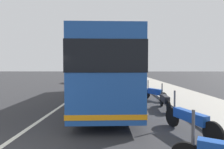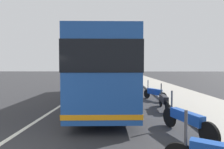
# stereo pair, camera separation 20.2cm
# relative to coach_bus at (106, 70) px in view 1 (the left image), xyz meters

# --- Properties ---
(sidewalk_curb) EXTENTS (110.00, 3.60, 0.14)m
(sidewalk_curb) POSITION_rel_coach_bus_xyz_m (1.34, -5.30, -1.87)
(sidewalk_curb) COLOR #9E998E
(sidewalk_curb) RESTS_ON ground
(lane_divider_line) EXTENTS (110.00, 0.16, 0.01)m
(lane_divider_line) POSITION_rel_coach_bus_xyz_m (1.34, 2.33, -1.93)
(lane_divider_line) COLOR silver
(lane_divider_line) RESTS_ON ground
(coach_bus) EXTENTS (12.49, 3.15, 3.40)m
(coach_bus) POSITION_rel_coach_bus_xyz_m (0.00, 0.00, 0.00)
(coach_bus) COLOR #1E4C9E
(coach_bus) RESTS_ON ground
(motorcycle_by_tree) EXTENTS (2.29, 0.86, 1.28)m
(motorcycle_by_tree) POSITION_rel_coach_bus_xyz_m (-5.85, -2.89, -1.46)
(motorcycle_by_tree) COLOR black
(motorcycle_by_tree) RESTS_ON ground
(motorcycle_mid_row) EXTENTS (2.18, 0.30, 1.24)m
(motorcycle_mid_row) POSITION_rel_coach_bus_xyz_m (-2.41, -3.04, -1.48)
(motorcycle_mid_row) COLOR black
(motorcycle_mid_row) RESTS_ON ground
(motorcycle_nearest_curb) EXTENTS (1.99, 1.11, 1.24)m
(motorcycle_nearest_curb) POSITION_rel_coach_bus_xyz_m (0.30, -3.11, -1.47)
(motorcycle_nearest_curb) COLOR black
(motorcycle_nearest_curb) RESTS_ON ground
(car_far_distant) EXTENTS (4.09, 2.09, 1.36)m
(car_far_distant) POSITION_rel_coach_bus_xyz_m (13.99, 4.57, -1.27)
(car_far_distant) COLOR red
(car_far_distant) RESTS_ON ground
(car_oncoming) EXTENTS (4.20, 1.97, 1.49)m
(car_oncoming) POSITION_rel_coach_bus_xyz_m (20.25, -0.63, -1.23)
(car_oncoming) COLOR gray
(car_oncoming) RESTS_ON ground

